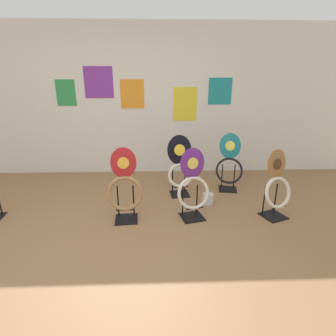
{
  "coord_description": "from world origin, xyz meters",
  "views": [
    {
      "loc": [
        0.48,
        -2.27,
        1.7
      ],
      "look_at": [
        0.59,
        1.07,
        0.55
      ],
      "focal_mm": 28.0,
      "sensor_mm": 36.0,
      "label": 1
    }
  ],
  "objects": [
    {
      "name": "toilet_seat_display_jazz_black",
      "position": [
        0.78,
        1.43,
        0.44
      ],
      "size": [
        0.39,
        0.31,
        0.91
      ],
      "color": "black",
      "rests_on": "ground_plane"
    },
    {
      "name": "paint_can",
      "position": [
        1.17,
        1.09,
        0.08
      ],
      "size": [
        0.16,
        0.16,
        0.15
      ],
      "color": "silver",
      "rests_on": "ground_plane"
    },
    {
      "name": "wall_back",
      "position": [
        0.0,
        2.52,
        1.3
      ],
      "size": [
        8.0,
        0.07,
        2.6
      ],
      "color": "silver",
      "rests_on": "ground_plane"
    },
    {
      "name": "ground_plane",
      "position": [
        0.0,
        0.0,
        0.0
      ],
      "size": [
        14.0,
        14.0,
        0.0
      ],
      "primitive_type": "plane",
      "color": "#8E6642"
    },
    {
      "name": "toilet_seat_display_teal_sax",
      "position": [
        1.58,
        1.6,
        0.41
      ],
      "size": [
        0.46,
        0.43,
        0.88
      ],
      "color": "black",
      "rests_on": "ground_plane"
    },
    {
      "name": "toilet_seat_display_purple_note",
      "position": [
        0.89,
        0.7,
        0.43
      ],
      "size": [
        0.44,
        0.34,
        0.91
      ],
      "color": "black",
      "rests_on": "ground_plane"
    },
    {
      "name": "toilet_seat_display_woodgrain",
      "position": [
        1.95,
        0.69,
        0.41
      ],
      "size": [
        0.44,
        0.36,
        0.88
      ],
      "color": "black",
      "rests_on": "ground_plane"
    },
    {
      "name": "toilet_seat_display_crimson_swirl",
      "position": [
        0.05,
        0.67,
        0.43
      ],
      "size": [
        0.44,
        0.3,
        0.93
      ],
      "color": "black",
      "rests_on": "ground_plane"
    }
  ]
}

